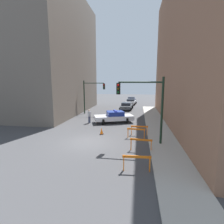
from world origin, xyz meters
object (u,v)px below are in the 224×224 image
pedestrian_crossing (89,116)px  traffic_light_far (91,92)px  parked_car_mid (131,102)px  parked_car_far (131,100)px  barrier_front (137,160)px  barrier_corner (139,129)px  traffic_light_near (147,100)px  parked_car_near (126,106)px  traffic_cone (102,131)px  barrier_mid (141,143)px  police_car (114,117)px  barrier_back (136,131)px

pedestrian_crossing → traffic_light_far: bearing=-57.9°
parked_car_mid → parked_car_far: size_ratio=1.03×
barrier_front → barrier_corner: bearing=88.7°
traffic_light_near → barrier_corner: traffic_light_near is taller
parked_car_near → traffic_cone: size_ratio=6.71×
barrier_front → barrier_corner: 6.86m
barrier_mid → traffic_cone: (-3.67, 3.58, -0.30)m
traffic_light_near → parked_car_mid: size_ratio=1.17×
barrier_mid → traffic_cone: size_ratio=2.44×
police_car → parked_car_near: police_car is taller
parked_car_far → barrier_mid: bearing=-85.4°
police_car → parked_car_near: bearing=-24.2°
parked_car_mid → traffic_cone: 23.04m
parked_car_mid → barrier_corner: parked_car_mid is taller
barrier_front → traffic_light_far: bearing=113.0°
police_car → barrier_front: (2.90, -11.72, -0.11)m
parked_car_near → parked_car_mid: 7.39m
pedestrian_crossing → barrier_mid: (6.14, -8.01, -0.24)m
parked_car_far → barrier_corner: 27.75m
parked_car_near → traffic_cone: bearing=-91.2°
barrier_mid → traffic_cone: bearing=135.7°
pedestrian_crossing → barrier_mid: size_ratio=1.04×
traffic_light_far → barrier_corner: traffic_light_far is taller
parked_car_far → barrier_mid: parked_car_far is taller
traffic_light_near → parked_car_mid: 25.32m
traffic_light_far → barrier_mid: traffic_light_far is taller
barrier_mid → barrier_front: bearing=-95.2°
parked_car_far → parked_car_mid: bearing=-87.9°
traffic_light_near → barrier_corner: size_ratio=3.25×
parked_car_mid → barrier_mid: 26.62m
traffic_light_near → parked_car_far: traffic_light_near is taller
pedestrian_crossing → parked_car_near: bearing=-89.9°
traffic_light_far → parked_car_mid: (5.75, 12.19, -2.72)m
traffic_light_far → parked_car_near: 7.63m
traffic_light_near → traffic_cone: size_ratio=7.93×
traffic_light_far → barrier_back: size_ratio=3.25×
police_car → barrier_back: size_ratio=3.16×
traffic_light_far → barrier_mid: 16.50m
police_car → traffic_light_near: bearing=-173.7°
barrier_back → barrier_corner: same height
police_car → barrier_mid: police_car is taller
parked_car_near → barrier_back: bearing=-79.6°
barrier_corner → parked_car_mid: bearing=94.5°
parked_car_far → barrier_front: size_ratio=2.71×
police_car → barrier_corner: size_ratio=3.15×
traffic_light_near → parked_car_far: bearing=94.5°
barrier_back → traffic_cone: (-3.27, 0.71, -0.30)m
traffic_light_near → barrier_back: bearing=119.6°
traffic_light_near → police_car: bearing=116.2°
barrier_mid → barrier_back: bearing=97.8°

